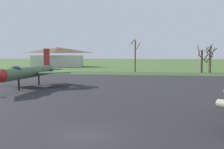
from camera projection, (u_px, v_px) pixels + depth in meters
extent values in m
plane|color=#4C6B33|center=(87.00, 136.00, 16.06)|extent=(600.00, 600.00, 0.00)
cube|color=#28282B|center=(123.00, 93.00, 33.81)|extent=(83.03, 60.11, 0.05)
cube|color=#3C562E|center=(139.00, 73.00, 69.30)|extent=(143.03, 12.00, 0.06)
cylinder|color=#4C6B47|center=(29.00, 72.00, 39.10)|extent=(1.67, 14.37, 1.66)
cylinder|color=black|center=(49.00, 69.00, 46.49)|extent=(1.16, 0.91, 1.16)
ellipsoid|color=#19232D|center=(16.00, 71.00, 35.26)|extent=(1.30, 2.45, 1.23)
cube|color=#4C6B47|center=(15.00, 72.00, 41.19)|extent=(5.56, 4.93, 0.15)
cube|color=#4C6B47|center=(54.00, 72.00, 40.17)|extent=(5.56, 4.92, 0.15)
cube|color=#B21E1E|center=(47.00, 57.00, 45.28)|extent=(0.20, 2.09, 2.79)
cube|color=#4C6B47|center=(39.00, 69.00, 45.63)|extent=(2.24, 1.55, 0.15)
cube|color=#4C6B47|center=(55.00, 69.00, 45.17)|extent=(2.24, 1.55, 0.15)
cylinder|color=black|center=(19.00, 85.00, 36.11)|extent=(0.22, 0.22, 1.55)
cylinder|color=black|center=(39.00, 81.00, 42.33)|extent=(0.22, 0.22, 1.55)
cylinder|color=brown|center=(135.00, 56.00, 73.28)|extent=(0.40, 0.40, 8.91)
cylinder|color=brown|center=(133.00, 43.00, 73.06)|extent=(0.26, 1.46, 1.19)
cylinder|color=brown|center=(138.00, 46.00, 73.51)|extent=(1.36, 1.76, 1.89)
cylinder|color=brown|center=(133.00, 41.00, 73.59)|extent=(1.24, 1.49, 1.56)
cylinder|color=#42382D|center=(202.00, 61.00, 71.59)|extent=(0.51, 0.51, 6.22)
cylinder|color=#42382D|center=(199.00, 51.00, 71.40)|extent=(0.47, 1.97, 2.69)
cylinder|color=#42382D|center=(203.00, 59.00, 70.36)|extent=(2.54, 0.35, 2.31)
cylinder|color=#42382D|center=(199.00, 52.00, 71.78)|extent=(0.83, 1.48, 1.10)
cylinder|color=#42382D|center=(206.00, 57.00, 71.57)|extent=(0.78, 2.36, 1.50)
cylinder|color=brown|center=(209.00, 60.00, 71.77)|extent=(0.43, 0.43, 6.75)
cylinder|color=brown|center=(206.00, 59.00, 71.72)|extent=(0.49, 1.79, 1.38)
cylinder|color=brown|center=(207.00, 49.00, 71.69)|extent=(0.26, 1.59, 1.36)
cylinder|color=brown|center=(210.00, 57.00, 72.46)|extent=(1.84, 0.81, 2.09)
cylinder|color=brown|center=(213.00, 53.00, 71.69)|extent=(0.64, 1.96, 2.81)
cylinder|color=brown|center=(210.00, 60.00, 70.97)|extent=(0.46, 0.46, 7.24)
cylinder|color=brown|center=(209.00, 49.00, 71.41)|extent=(1.53, 0.72, 2.19)
cylinder|color=brown|center=(210.00, 55.00, 70.13)|extent=(1.83, 0.96, 1.47)
cylinder|color=brown|center=(209.00, 50.00, 71.61)|extent=(1.80, 0.70, 1.74)
cylinder|color=brown|center=(209.00, 48.00, 71.97)|extent=(2.56, 0.89, 2.30)
cylinder|color=brown|center=(213.00, 52.00, 71.48)|extent=(1.84, 1.83, 2.02)
cube|color=beige|center=(58.00, 61.00, 110.54)|extent=(21.30, 14.14, 4.62)
pyramid|color=brown|center=(58.00, 50.00, 110.20)|extent=(22.36, 14.85, 2.26)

